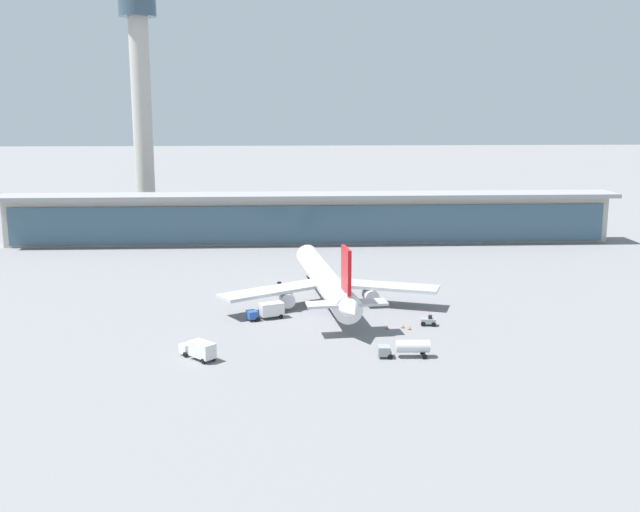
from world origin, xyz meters
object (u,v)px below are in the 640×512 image
object	(u,v)px
service_truck_near_nose_grey	(429,321)
safety_cone_alpha	(403,326)
safety_cone_bravo	(387,327)
service_truck_at_far_stand_grey	(406,347)
control_tower	(141,95)
airliner_on_stand	(326,280)
service_truck_by_tail_grey	(347,311)
service_truck_on_taxiway_blue	(280,287)
service_truck_under_wing_white	(199,349)
safety_cone_charlie	(410,328)
service_truck_mid_apron_blue	(268,310)

from	to	relation	value
service_truck_near_nose_grey	safety_cone_alpha	size ratio (longest dim) A/B	4.48
service_truck_near_nose_grey	safety_cone_bravo	distance (m)	8.42
service_truck_at_far_stand_grey	safety_cone_bravo	xyz separation A→B (m)	(-0.90, 16.13, -1.39)
service_truck_at_far_stand_grey	control_tower	xyz separation A→B (m)	(-66.02, 136.43, 42.40)
airliner_on_stand	service_truck_by_tail_grey	world-z (taller)	airliner_on_stand
service_truck_by_tail_grey	service_truck_at_far_stand_grey	world-z (taller)	service_truck_at_far_stand_grey
service_truck_on_taxiway_blue	service_truck_at_far_stand_grey	world-z (taller)	service_truck_at_far_stand_grey
service_truck_near_nose_grey	service_truck_under_wing_white	xyz separation A→B (m)	(-41.65, -17.24, 0.82)
airliner_on_stand	safety_cone_charlie	world-z (taller)	airliner_on_stand
safety_cone_alpha	service_truck_mid_apron_blue	bearing A→B (deg)	163.46
service_truck_at_far_stand_grey	safety_cone_charlie	xyz separation A→B (m)	(3.27, 15.58, -1.39)
service_truck_near_nose_grey	safety_cone_charlie	xyz separation A→B (m)	(-4.01, -2.43, -0.56)
service_truck_mid_apron_blue	service_truck_under_wing_white	bearing A→B (deg)	-114.97
service_truck_under_wing_white	service_truck_by_tail_grey	xyz separation A→B (m)	(26.73, 25.26, -0.88)
service_truck_on_taxiway_blue	service_truck_at_far_stand_grey	bearing A→B (deg)	-65.75
service_truck_mid_apron_blue	airliner_on_stand	bearing A→B (deg)	42.38
service_truck_mid_apron_blue	safety_cone_alpha	size ratio (longest dim) A/B	10.91
service_truck_at_far_stand_grey	safety_cone_alpha	world-z (taller)	service_truck_at_far_stand_grey
airliner_on_stand	control_tower	distance (m)	121.39
service_truck_by_tail_grey	service_truck_near_nose_grey	bearing A→B (deg)	-28.29
service_truck_under_wing_white	safety_cone_charlie	xyz separation A→B (m)	(37.64, 14.80, -1.37)
service_truck_near_nose_grey	service_truck_at_far_stand_grey	distance (m)	19.45
airliner_on_stand	service_truck_at_far_stand_grey	xyz separation A→B (m)	(11.33, -35.34, -3.35)
service_truck_mid_apron_blue	control_tower	xyz separation A→B (m)	(-42.61, 112.12, 42.42)
service_truck_under_wing_white	service_truck_on_taxiway_blue	distance (m)	47.88
service_truck_mid_apron_blue	service_truck_by_tail_grey	size ratio (longest dim) A/B	1.24
service_truck_by_tail_grey	airliner_on_stand	bearing A→B (deg)	111.63
airliner_on_stand	safety_cone_bravo	bearing A→B (deg)	-61.51
control_tower	safety_cone_charlie	world-z (taller)	control_tower
safety_cone_charlie	service_truck_under_wing_white	bearing A→B (deg)	-158.53
service_truck_under_wing_white	safety_cone_alpha	xyz separation A→B (m)	(36.55, 15.93, -1.37)
service_truck_under_wing_white	safety_cone_bravo	xyz separation A→B (m)	(33.46, 15.36, -1.37)
airliner_on_stand	safety_cone_charlie	size ratio (longest dim) A/B	86.09
service_truck_mid_apron_blue	control_tower	distance (m)	127.22
service_truck_at_far_stand_grey	safety_cone_alpha	distance (m)	16.91
airliner_on_stand	service_truck_mid_apron_blue	size ratio (longest dim) A/B	7.89
service_truck_on_taxiway_blue	control_tower	size ratio (longest dim) A/B	0.04
safety_cone_bravo	service_truck_mid_apron_blue	bearing A→B (deg)	160.03
control_tower	airliner_on_stand	bearing A→B (deg)	-61.59
service_truck_mid_apron_blue	service_truck_at_far_stand_grey	size ratio (longest dim) A/B	0.88
safety_cone_bravo	safety_cone_charlie	xyz separation A→B (m)	(4.17, -0.55, 0.00)
service_truck_by_tail_grey	safety_cone_bravo	distance (m)	11.99
service_truck_at_far_stand_grey	control_tower	bearing A→B (deg)	115.82
control_tower	service_truck_on_taxiway_blue	bearing A→B (deg)	-63.38
control_tower	safety_cone_charlie	bearing A→B (deg)	-60.17
safety_cone_bravo	service_truck_under_wing_white	bearing A→B (deg)	-155.35
control_tower	safety_cone_alpha	distance (m)	144.57
service_truck_on_taxiway_blue	safety_cone_bravo	bearing A→B (deg)	-56.64
service_truck_by_tail_grey	safety_cone_bravo	world-z (taller)	service_truck_by_tail_grey
service_truck_by_tail_grey	service_truck_at_far_stand_grey	bearing A→B (deg)	-73.65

